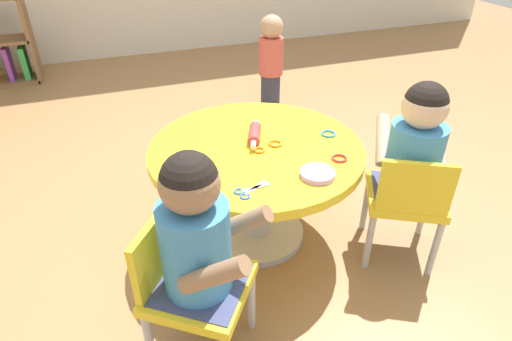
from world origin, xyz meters
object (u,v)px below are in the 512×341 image
object	(u,v)px
craft_table	(256,169)
child_chair_left	(190,284)
rolling_pin	(255,134)
seated_child_left	(196,231)
toddler_standing	(271,60)
seated_child_right	(416,145)
craft_scissors	(248,191)
child_chair_right	(406,199)

from	to	relation	value
craft_table	child_chair_left	xyz separation A→B (m)	(-0.40, -0.48, -0.06)
rolling_pin	craft_table	bearing A→B (deg)	-104.51
seated_child_left	toddler_standing	distance (m)	2.06
child_chair_left	seated_child_left	size ratio (longest dim) A/B	1.05
seated_child_left	toddler_standing	world-z (taller)	seated_child_left
seated_child_left	rolling_pin	world-z (taller)	seated_child_left
craft_table	rolling_pin	bearing A→B (deg)	75.49
craft_table	toddler_standing	distance (m)	1.44
child_chair_left	rolling_pin	bearing A→B (deg)	52.40
seated_child_right	toddler_standing	world-z (taller)	seated_child_right
seated_child_left	rolling_pin	size ratio (longest dim) A/B	2.32
craft_table	craft_scissors	distance (m)	0.34
child_chair_right	craft_table	bearing A→B (deg)	147.56
rolling_pin	craft_scissors	bearing A→B (deg)	-113.24
craft_table	seated_child_left	distance (m)	0.65
child_chair_right	rolling_pin	size ratio (longest dim) A/B	2.43
child_chair_left	child_chair_right	world-z (taller)	same
toddler_standing	craft_scissors	size ratio (longest dim) A/B	4.74
toddler_standing	seated_child_right	bearing A→B (deg)	-91.63
seated_child_left	toddler_standing	bearing A→B (deg)	62.12
seated_child_right	child_chair_left	bearing A→B (deg)	-169.25
child_chair_right	seated_child_right	world-z (taller)	seated_child_right
rolling_pin	seated_child_right	bearing A→B (deg)	-34.07
child_chair_right	rolling_pin	xyz separation A→B (m)	(-0.51, 0.39, 0.19)
seated_child_right	craft_scissors	world-z (taller)	seated_child_right
child_chair_right	seated_child_right	distance (m)	0.23
craft_table	child_chair_right	size ratio (longest dim) A/B	1.66
craft_table	rolling_pin	xyz separation A→B (m)	(0.02, 0.06, 0.14)
seated_child_left	child_chair_right	distance (m)	0.94
seated_child_right	rolling_pin	distance (m)	0.64
seated_child_right	rolling_pin	xyz separation A→B (m)	(-0.53, 0.36, -0.03)
child_chair_right	rolling_pin	distance (m)	0.67
child_chair_left	child_chair_right	xyz separation A→B (m)	(0.93, 0.14, 0.00)
craft_table	seated_child_left	bearing A→B (deg)	-126.14
rolling_pin	craft_scissors	size ratio (longest dim) A/B	1.55
child_chair_right	craft_scissors	distance (m)	0.69
craft_scissors	child_chair_right	bearing A→B (deg)	-3.60
toddler_standing	rolling_pin	distance (m)	1.39
seated_child_right	toddler_standing	xyz separation A→B (m)	(0.05, 1.61, -0.17)
seated_child_left	craft_scissors	xyz separation A→B (m)	(0.23, 0.21, -0.06)
seated_child_right	craft_scissors	bearing A→B (deg)	179.41
seated_child_left	toddler_standing	xyz separation A→B (m)	(0.96, 1.82, -0.17)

